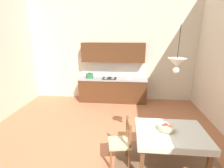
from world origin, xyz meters
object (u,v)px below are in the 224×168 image
Objects in this scene: kitchen_cabinetry at (113,79)px; pendant_lamp at (177,63)px; fruit_bowl at (166,127)px; dining_chair_tv_side at (121,142)px; dining_table at (171,137)px.

pendant_lamp is at bearing -66.20° from kitchen_cabinetry.
fruit_bowl is at bearing -134.37° from pendant_lamp.
dining_table is at bearing -0.96° from dining_chair_tv_side.
dining_table is 1.60× the size of pendant_lamp.
kitchen_cabinetry reaches higher than dining_chair_tv_side.
dining_table is at bearing -90.20° from pendant_lamp.
dining_table is 0.94m from dining_chair_tv_side.
fruit_bowl reaches higher than dining_table.
dining_chair_tv_side reaches higher than fruit_bowl.
fruit_bowl is (1.29, -3.22, -0.04)m from kitchen_cabinetry.
kitchen_cabinetry is 8.47× the size of fruit_bowl.
fruit_bowl is at bearing 156.74° from dining_table.
kitchen_cabinetry is 3.61m from pendant_lamp.
dining_chair_tv_side is 3.10× the size of fruit_bowl.
dining_table is (1.38, -3.26, -0.23)m from kitchen_cabinetry.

